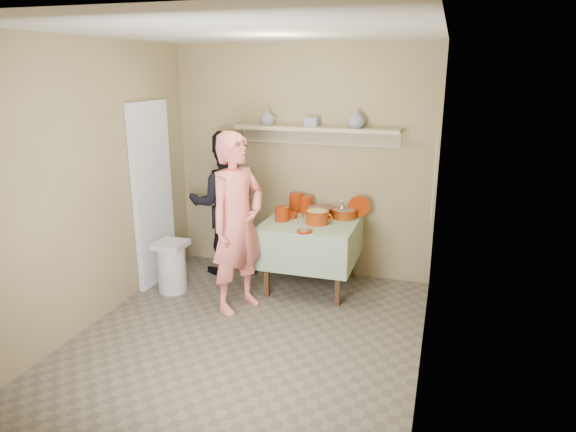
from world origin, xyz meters
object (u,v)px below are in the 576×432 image
at_px(serving_table, 312,231).
at_px(person_helper, 224,203).
at_px(trash_bin, 172,266).
at_px(cazuela_rice, 317,216).
at_px(person_cook, 237,223).

bearing_deg(serving_table, person_helper, 172.61).
relative_size(person_helper, trash_bin, 2.97).
relative_size(serving_table, cazuela_rice, 2.95).
relative_size(person_cook, person_helper, 1.06).
height_order(person_helper, cazuela_rice, person_helper).
bearing_deg(trash_bin, person_cook, -10.22).
height_order(person_helper, trash_bin, person_helper).
bearing_deg(serving_table, person_cook, -128.08).
bearing_deg(person_cook, trash_bin, 104.41).
xyz_separation_m(person_cook, serving_table, (0.56, 0.71, -0.24)).
xyz_separation_m(person_cook, trash_bin, (-0.84, 0.15, -0.60)).
relative_size(person_cook, cazuela_rice, 5.37).
bearing_deg(cazuela_rice, serving_table, 132.72).
relative_size(person_cook, serving_table, 1.82).
xyz_separation_m(serving_table, trash_bin, (-1.40, -0.56, -0.36)).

